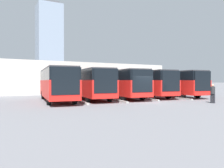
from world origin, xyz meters
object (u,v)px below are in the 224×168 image
Objects in this scene: bus_3 at (90,83)px; bus_0 at (173,83)px; bus_4 at (57,83)px; pedestrian at (213,93)px; bus_1 at (145,83)px; bus_2 at (120,83)px.

bus_0 is at bearing -178.25° from bus_3.
bus_4 reaches higher than pedestrian.
bus_3 is at bearing 5.92° from bus_1.
bus_2 is (3.80, 0.22, 0.00)m from bus_1.
bus_2 is at bearing 9.15° from bus_1.
pedestrian is (-8.49, 9.11, -0.88)m from bus_3.
bus_0 and bus_4 have the same top height.
bus_0 is 6.18× the size of pedestrian.
bus_0 is 1.00× the size of bus_4.
pedestrian is (-4.70, 8.90, -0.88)m from bus_2.
bus_2 is (7.59, -0.61, 0.00)m from bus_0.
bus_0 is 15.18m from bus_4.
bus_0 is 3.88m from bus_1.
bus_4 is at bearing 9.46° from bus_1.
bus_0 is at bearing -178.72° from bus_2.
bus_1 is at bearing -6.41° from bus_0.
bus_2 and bus_4 have the same top height.
bus_2 is at bearing -170.38° from bus_4.
bus_3 and bus_4 have the same top height.
bus_2 is 3.80m from bus_3.
bus_1 is 9.20m from pedestrian.
pedestrian is (-0.90, 9.11, -0.88)m from bus_1.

